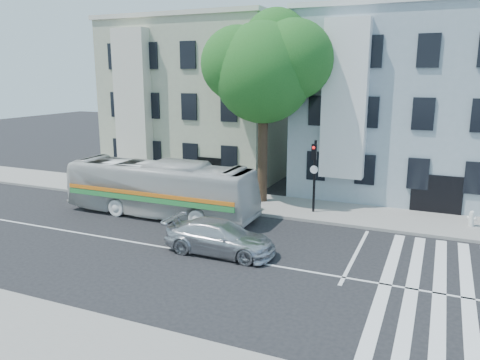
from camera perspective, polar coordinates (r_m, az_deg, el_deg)
The scene contains 11 objects.
ground at distance 20.32m, azimuth -5.95°, elevation -8.71°, with size 120.00×120.00×0.00m, color black.
sidewalk_far at distance 27.17m, azimuth 2.34°, elevation -2.93°, with size 80.00×4.00×0.15m, color gray.
sidewalk_near at distance 14.60m, azimuth -22.38°, elevation -18.45°, with size 80.00×4.00×0.15m, color gray.
building_left at distance 35.50m, azimuth -4.13°, elevation 9.62°, with size 12.00×10.00×11.00m, color #A0A288.
building_right at distance 31.57m, azimuth 19.30°, elevation 8.56°, with size 12.00×10.00×11.00m, color #8C9DA7.
street_tree at distance 26.84m, azimuth 3.20°, elevation 13.62°, with size 7.30×5.90×11.10m.
bus at distance 25.25m, azimuth -9.71°, elevation -1.02°, with size 10.66×2.49×2.97m, color silver.
sedan at distance 19.89m, azimuth -2.46°, elevation -7.00°, with size 4.80×1.95×1.39m, color silver.
hedge at distance 27.47m, azimuth -6.46°, elevation -1.91°, with size 8.50×0.84×0.70m, color #235C1D, non-canonical shape.
traffic_signal at distance 25.03m, azimuth 9.04°, elevation 1.52°, with size 0.42×0.52×4.04m.
fire_hydrant at distance 25.54m, azimuth 26.40°, elevation -4.20°, with size 0.45×0.26×0.79m.
Camera 1 is at (9.41, -16.42, 7.40)m, focal length 35.00 mm.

